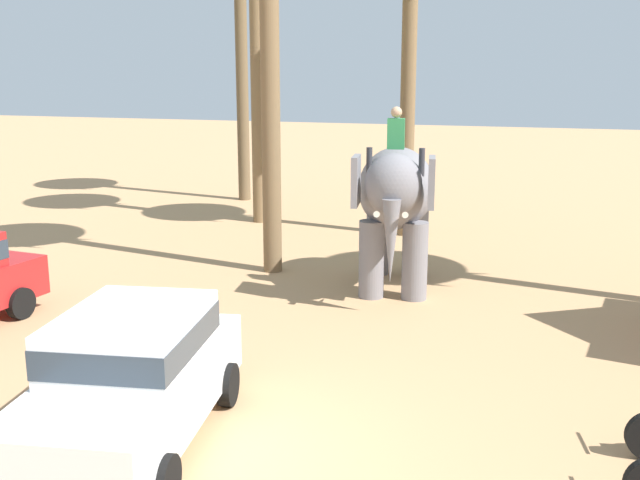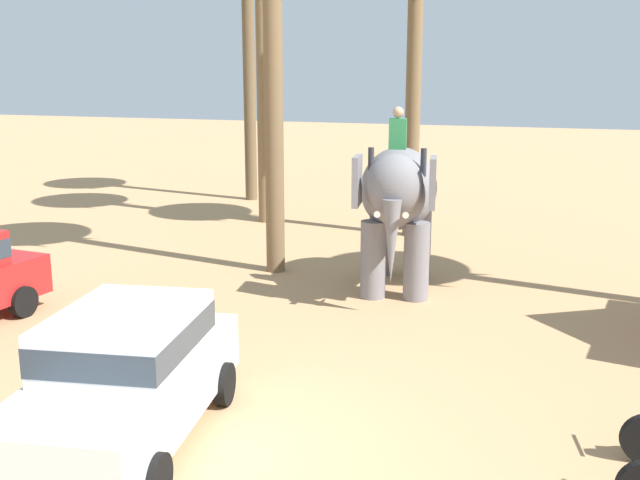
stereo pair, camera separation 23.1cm
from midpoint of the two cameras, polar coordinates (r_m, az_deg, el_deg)
name	(u,v)px [view 1 (the left image)]	position (r m, az deg, el deg)	size (l,w,h in m)	color
ground_plane	(185,465)	(9.28, -11.06, -16.64)	(120.00, 120.00, 0.00)	tan
car_sedan_foreground	(133,373)	(9.51, -14.90, -9.88)	(2.48, 4.36, 1.70)	white
elephant_with_mahout	(396,197)	(15.59, 5.43, 3.31)	(2.24, 4.00, 3.88)	slate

